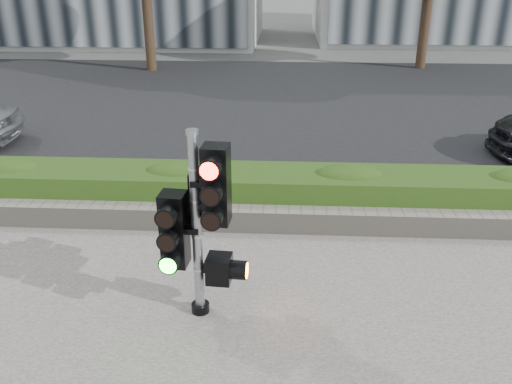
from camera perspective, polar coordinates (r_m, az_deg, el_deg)
ground at (r=6.65m, az=-1.60°, el=-11.61°), size 120.00×120.00×0.00m
road at (r=15.90m, az=1.40°, el=9.53°), size 60.00×13.00×0.02m
curb at (r=9.38m, az=-0.02°, el=-0.22°), size 60.00×0.25×0.12m
stone_wall at (r=8.18m, az=-0.52°, el=-2.82°), size 12.00×0.32×0.34m
hedge at (r=8.70m, az=-0.25°, el=0.08°), size 12.00×1.00×0.68m
traffic_signal at (r=5.90m, az=-5.97°, el=-2.57°), size 0.77×0.58×2.20m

